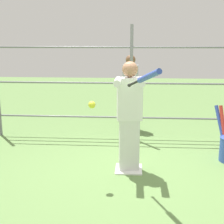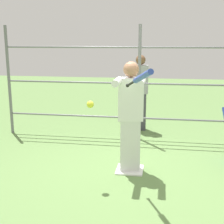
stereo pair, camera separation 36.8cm
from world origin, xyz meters
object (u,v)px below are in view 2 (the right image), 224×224
Objects in this scene: baseball_bat_swinging at (140,78)px; bystander_behind_fence at (140,92)px; batter at (130,114)px; softball_in_flight at (90,104)px.

baseball_bat_swinging is 0.50× the size of bystander_behind_fence.
bystander_behind_fence is at bearing -89.33° from batter.
baseball_bat_swinging is at bearing 102.47° from batter.
softball_in_flight is at bearing -31.38° from baseball_bat_swinging.
baseball_bat_swinging reaches higher than softball_in_flight.
baseball_bat_swinging is 0.89m from softball_in_flight.
baseball_bat_swinging is 3.24m from bystander_behind_fence.
softball_in_flight is 0.06× the size of bystander_behind_fence.
bystander_behind_fence is at bearing -85.97° from baseball_bat_swinging.
batter is 1.11m from baseball_bat_swinging.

